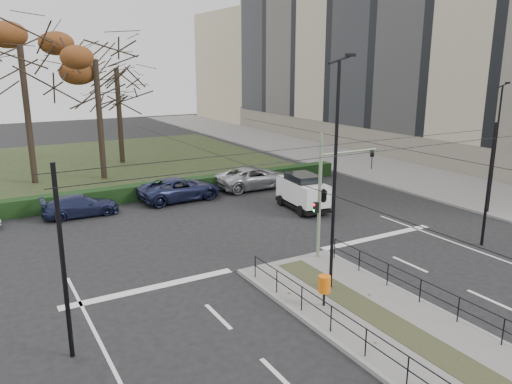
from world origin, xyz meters
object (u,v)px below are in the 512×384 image
rust_tree (20,45)px  traffic_light (325,193)px  streetlamp_median_far (335,175)px  parked_car_third (80,206)px  parked_car_fifth (180,189)px  streetlamp_sidewalk (495,148)px  parked_car_fourth (255,177)px  bare_tree_center (117,75)px  bare_tree_near (96,68)px  litter_bin (324,284)px  white_van (303,191)px

rust_tree → traffic_light: bearing=-66.8°
streetlamp_median_far → parked_car_third: size_ratio=2.05×
rust_tree → parked_car_fifth: 15.25m
streetlamp_sidewalk → parked_car_fourth: streetlamp_sidewalk is taller
parked_car_third → rust_tree: bearing=9.3°
traffic_light → rust_tree: 25.12m
parked_car_fourth → bare_tree_center: (-5.67, 13.81, 6.88)m
parked_car_fourth → parked_car_fifth: 5.79m
bare_tree_center → bare_tree_near: 6.42m
litter_bin → streetlamp_median_far: streetlamp_median_far is taller
parked_car_third → white_van: (11.97, -5.30, 0.52)m
streetlamp_sidewalk → parked_car_third: bearing=151.1°
traffic_light → streetlamp_sidewalk: size_ratio=0.68×
rust_tree → streetlamp_median_far: bearing=-72.8°
parked_car_fourth → parked_car_fifth: parked_car_fourth is taller
litter_bin → parked_car_fifth: (1.05, 16.59, -0.21)m
white_van → rust_tree: (-13.28, 15.24, 8.73)m
parked_car_third → parked_car_fourth: size_ratio=0.77×
parked_car_fifth → parked_car_fourth: bearing=-89.5°
traffic_light → parked_car_fourth: (3.89, 13.04, -2.31)m
parked_car_fourth → bare_tree_near: bearing=47.0°
traffic_light → bare_tree_center: bearing=93.8°
bare_tree_near → parked_car_fourth: bearing=-43.4°
traffic_light → parked_car_fifth: traffic_light is taller
traffic_light → streetlamp_sidewalk: bearing=3.2°
rust_tree → parked_car_third: bearing=-82.5°
traffic_light → white_van: traffic_light is taller
litter_bin → parked_car_fourth: (6.83, 16.94, -0.18)m
litter_bin → bare_tree_center: (1.16, 30.75, 6.70)m
streetlamp_sidewalk → rust_tree: 31.51m
streetlamp_median_far → rust_tree: rust_tree is taller
parked_car_fourth → rust_tree: rust_tree is taller
parked_car_third → parked_car_fourth: bearing=-84.6°
traffic_light → parked_car_fifth: 13.04m
litter_bin → streetlamp_sidewalk: size_ratio=0.15×
streetlamp_median_far → traffic_light: bearing=57.9°
litter_bin → parked_car_fourth: bearing=68.1°
parked_car_fourth → parked_car_fifth: bearing=93.8°
bare_tree_near → traffic_light: bearing=-77.4°
white_van → rust_tree: bearing=131.1°
streetlamp_sidewalk → parked_car_fifth: streetlamp_sidewalk is taller
streetlamp_median_far → parked_car_fourth: 17.27m
streetlamp_median_far → bare_tree_center: size_ratio=0.81×
white_van → parked_car_fifth: (-5.64, 5.71, -0.40)m
litter_bin → rust_tree: size_ratio=0.09×
traffic_light → rust_tree: size_ratio=0.39×
white_van → traffic_light: bearing=-118.3°
parked_car_third → bare_tree_near: bare_tree_near is taller
streetlamp_sidewalk → bare_tree_center: size_ratio=0.69×
parked_car_third → white_van: white_van is taller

